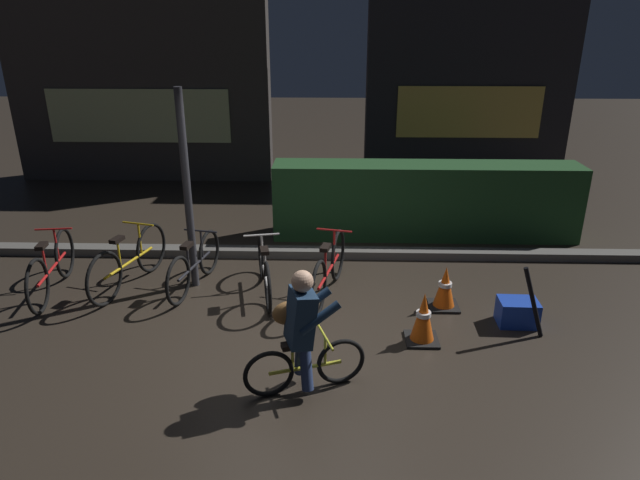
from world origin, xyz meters
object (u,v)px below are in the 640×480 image
Objects in this scene: parked_bike_leftmost at (52,268)px; parked_bike_left_mid at (129,261)px; traffic_cone_far at (445,288)px; parked_bike_center_left at (194,265)px; closed_umbrella at (533,302)px; parked_bike_center_right at (264,270)px; traffic_cone_near at (423,318)px; parked_bike_right_mid at (329,270)px; street_post at (187,192)px; blue_crate at (517,312)px; cyclist at (302,331)px.

parked_bike_left_mid is (0.92, 0.21, 0.00)m from parked_bike_leftmost.
traffic_cone_far is at bearing -100.76° from parked_bike_leftmost.
parked_bike_center_left is 4.14m from closed_umbrella.
parked_bike_center_right is at bearing 172.33° from traffic_cone_far.
closed_umbrella reaches higher than traffic_cone_near.
parked_bike_left_mid is 2.61m from parked_bike_right_mid.
parked_bike_leftmost is 3.15× the size of traffic_cone_far.
traffic_cone_near is 1.23m from closed_umbrella.
street_post is at bearing 94.35° from parked_bike_right_mid.
traffic_cone_far is (0.38, 0.78, -0.02)m from traffic_cone_near.
closed_umbrella reaches higher than parked_bike_leftmost.
closed_umbrella is at bearing -15.95° from street_post.
parked_bike_leftmost is at bearing 117.91° from parked_bike_left_mid.
parked_bike_left_mid reaches higher than parked_bike_leftmost.
parked_bike_center_right is at bearing -80.15° from parked_bike_left_mid.
closed_umbrella reaches higher than traffic_cone_far.
parked_bike_leftmost is 2.91× the size of traffic_cone_near.
parked_bike_left_mid is 3.84m from traffic_cone_near.
parked_bike_leftmost is at bearing 108.20° from parked_bike_center_left.
parked_bike_right_mid is at bearing -97.68° from parked_bike_leftmost.
cyclist reaches higher than blue_crate.
street_post reaches higher than parked_bike_center_right.
closed_umbrella is at bearing 7.06° from traffic_cone_near.
blue_crate is (3.96, -0.90, -1.13)m from street_post.
blue_crate is 0.35× the size of cyclist.
parked_bike_center_left is 4.02m from blue_crate.
street_post reaches higher than cyclist.
traffic_cone_near is 0.87m from traffic_cone_far.
street_post reaches higher than parked_bike_right_mid.
parked_bike_leftmost is 1.01× the size of parked_bike_left_mid.
parked_bike_center_right is 2.64× the size of traffic_cone_near.
parked_bike_center_right is 1.81× the size of closed_umbrella.
parked_bike_center_right is 0.90× the size of parked_bike_right_mid.
blue_crate is (2.18, -0.64, -0.21)m from parked_bike_right_mid.
parked_bike_center_right is 1.23× the size of cyclist.
parked_bike_leftmost is 0.94m from parked_bike_left_mid.
traffic_cone_near is 1.32× the size of blue_crate.
parked_bike_right_mid is at bearing 163.69° from blue_crate.
parked_bike_right_mid is at bearing -8.36° from street_post.
cyclist is (1.55, -2.18, -0.65)m from street_post.
traffic_cone_near is 0.47× the size of cyclist.
cyclist reaches higher than traffic_cone_far.
parked_bike_center_left reaches higher than blue_crate.
cyclist reaches higher than closed_umbrella.
parked_bike_leftmost is (-1.75, -0.28, -0.93)m from street_post.
parked_bike_center_left is 1.22× the size of cyclist.
parked_bike_left_mid is 1.09× the size of parked_bike_center_right.
cyclist reaches higher than parked_bike_center_right.
blue_crate is at bearing 9.56° from cyclist.
street_post is at bearing 155.19° from traffic_cone_near.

